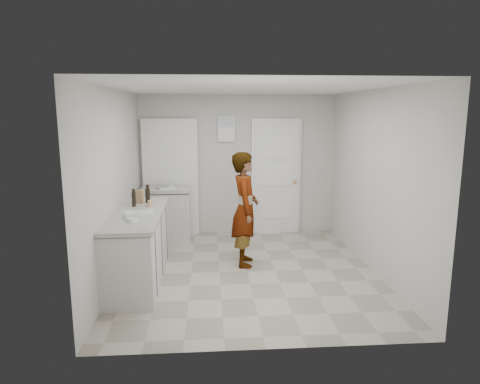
{
  "coord_description": "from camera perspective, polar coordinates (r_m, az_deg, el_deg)",
  "views": [
    {
      "loc": [
        -0.52,
        -5.65,
        2.2
      ],
      "look_at": [
        -0.07,
        0.4,
        1.06
      ],
      "focal_mm": 32.0,
      "sensor_mm": 36.0,
      "label": 1
    }
  ],
  "objects": [
    {
      "name": "papers",
      "position": [
        7.39,
        -9.89,
        0.62
      ],
      "size": [
        0.39,
        0.43,
        0.01
      ],
      "primitive_type": "cube",
      "rotation": [
        0.0,
        0.0,
        0.42
      ],
      "color": "white",
      "rests_on": "side_counter"
    },
    {
      "name": "cake_mix_box",
      "position": [
        6.19,
        -13.2,
        -0.61
      ],
      "size": [
        0.13,
        0.1,
        0.19
      ],
      "primitive_type": "cube",
      "rotation": [
        0.0,
        0.0,
        -0.42
      ],
      "color": "#9D734E",
      "rests_on": "main_counter"
    },
    {
      "name": "main_counter",
      "position": [
        5.8,
        -13.37,
        -7.41
      ],
      "size": [
        0.64,
        1.96,
        0.93
      ],
      "color": "silver",
      "rests_on": "ground"
    },
    {
      "name": "baking_dish",
      "position": [
        5.42,
        -13.24,
        -2.94
      ],
      "size": [
        0.37,
        0.29,
        0.06
      ],
      "rotation": [
        0.0,
        0.0,
        0.18
      ],
      "color": "silver",
      "rests_on": "main_counter"
    },
    {
      "name": "spice_jar",
      "position": [
        5.95,
        -11.94,
        -1.5
      ],
      "size": [
        0.06,
        0.06,
        0.09
      ],
      "primitive_type": "cylinder",
      "color": "tan",
      "rests_on": "main_counter"
    },
    {
      "name": "egg_bowl",
      "position": [
        5.18,
        -14.17,
        -3.64
      ],
      "size": [
        0.13,
        0.13,
        0.05
      ],
      "color": "silver",
      "rests_on": "main_counter"
    },
    {
      "name": "oil_cruet_b",
      "position": [
        5.99,
        -13.99,
        -0.77
      ],
      "size": [
        0.06,
        0.06,
        0.25
      ],
      "color": "black",
      "rests_on": "main_counter"
    },
    {
      "name": "person",
      "position": [
        6.13,
        0.67,
        -2.31
      ],
      "size": [
        0.44,
        0.63,
        1.65
      ],
      "primitive_type": "imported",
      "rotation": [
        0.0,
        0.0,
        1.5
      ],
      "color": "silver",
      "rests_on": "ground"
    },
    {
      "name": "oil_cruet_a",
      "position": [
        6.21,
        -12.21,
        -0.24
      ],
      "size": [
        0.07,
        0.07,
        0.26
      ],
      "color": "black",
      "rests_on": "main_counter"
    },
    {
      "name": "side_counter",
      "position": [
        7.45,
        -9.75,
        -3.24
      ],
      "size": [
        0.84,
        0.61,
        0.93
      ],
      "color": "silver",
      "rests_on": "ground"
    },
    {
      "name": "ground",
      "position": [
        6.08,
        0.96,
        -10.53
      ],
      "size": [
        4.0,
        4.0,
        0.0
      ],
      "primitive_type": "plane",
      "color": "gray",
      "rests_on": "ground"
    },
    {
      "name": "room_shell",
      "position": [
        7.7,
        -1.61,
        1.89
      ],
      "size": [
        4.0,
        4.0,
        4.0
      ],
      "color": "#B8B6AD",
      "rests_on": "ground"
    }
  ]
}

